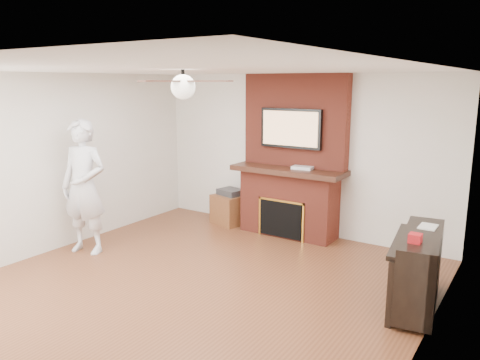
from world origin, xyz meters
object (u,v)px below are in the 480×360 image
Objects in this scene: piano at (419,268)px; side_table at (231,207)px; fireplace at (291,172)px; person at (84,187)px.

side_table is at bearing 149.33° from piano.
side_table is 3.69m from piano.
fireplace is 2.80m from piano.
fireplace is 1.91× the size of piano.
fireplace is at bearing 34.32° from person.
piano is at bearing -8.90° from side_table.
piano is (3.40, -1.43, 0.17)m from side_table.
piano is (2.30, -1.50, -0.55)m from fireplace.
person is (-2.03, -2.31, -0.05)m from fireplace.
piano reaches higher than side_table.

